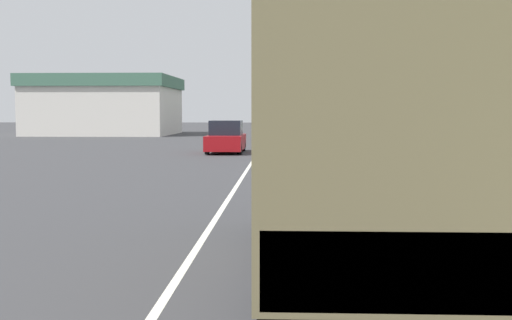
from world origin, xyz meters
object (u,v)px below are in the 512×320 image
Objects in this scene: military_truck at (357,144)px; car_third_ahead at (296,133)px; car_second_ahead at (226,138)px; car_nearest_ahead at (288,152)px.

car_third_ahead is (-0.08, 36.96, -1.08)m from military_truck.
military_truck is 25.05m from car_second_ahead.
car_third_ahead is (0.71, 23.57, -0.13)m from car_nearest_ahead.
car_nearest_ahead reaches higher than car_second_ahead.
military_truck is 1.73× the size of car_second_ahead.
car_second_ahead is at bearing 105.45° from car_nearest_ahead.
car_nearest_ahead is at bearing 93.37° from military_truck.
car_nearest_ahead is (-0.79, 13.39, -0.95)m from military_truck.
car_third_ahead is (3.84, 12.23, -0.12)m from car_second_ahead.
car_second_ahead is (-3.92, 24.73, -0.96)m from military_truck.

